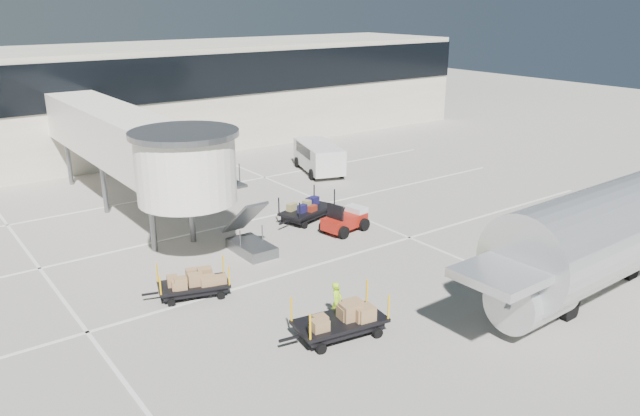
# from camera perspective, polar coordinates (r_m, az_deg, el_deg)

# --- Properties ---
(ground) EXTENTS (140.00, 140.00, 0.00)m
(ground) POSITION_cam_1_polar(r_m,az_deg,el_deg) (26.73, 1.83, -6.74)
(ground) COLOR #ACA499
(ground) RESTS_ON ground
(lane_markings) EXTENTS (40.00, 30.00, 0.02)m
(lane_markings) POSITION_cam_1_polar(r_m,az_deg,el_deg) (33.72, -8.88, -1.48)
(lane_markings) COLOR silver
(lane_markings) RESTS_ON ground
(terminal) EXTENTS (64.00, 12.11, 15.20)m
(terminal) POSITION_cam_1_polar(r_m,az_deg,el_deg) (51.60, -19.64, 9.29)
(terminal) COLOR beige
(terminal) RESTS_ON ground
(jet_bridge) EXTENTS (5.70, 20.40, 6.03)m
(jet_bridge) POSITION_cam_1_polar(r_m,az_deg,el_deg) (33.90, -16.53, 5.61)
(jet_bridge) COLOR white
(jet_bridge) RESTS_ON ground
(baggage_tug) EXTENTS (2.64, 1.94, 1.62)m
(baggage_tug) POSITION_cam_1_polar(r_m,az_deg,el_deg) (32.21, 2.33, -1.13)
(baggage_tug) COLOR maroon
(baggage_tug) RESTS_ON ground
(suitcase_cart) EXTENTS (3.98, 2.41, 1.53)m
(suitcase_cart) POSITION_cam_1_polar(r_m,az_deg,el_deg) (33.79, -1.18, -0.27)
(suitcase_cart) COLOR black
(suitcase_cart) RESTS_ON ground
(box_cart_near) EXTENTS (4.07, 2.07, 1.56)m
(box_cart_near) POSITION_cam_1_polar(r_m,az_deg,el_deg) (22.48, 1.95, -10.12)
(box_cart_near) COLOR black
(box_cart_near) RESTS_ON ground
(box_cart_far) EXTENTS (3.50, 2.15, 1.35)m
(box_cart_far) POSITION_cam_1_polar(r_m,az_deg,el_deg) (25.78, -11.55, -6.79)
(box_cart_far) COLOR black
(box_cart_far) RESTS_ON ground
(ground_worker) EXTENTS (0.68, 0.61, 1.58)m
(ground_worker) POSITION_cam_1_polar(r_m,az_deg,el_deg) (23.28, 1.55, -8.59)
(ground_worker) COLOR #A4E317
(ground_worker) RESTS_ON ground
(minivan) EXTENTS (3.65, 5.67, 2.00)m
(minivan) POSITION_cam_1_polar(r_m,az_deg,el_deg) (43.38, -0.17, 4.88)
(minivan) COLOR silver
(minivan) RESTS_ON ground
(aircraft) EXTENTS (19.03, 4.13, 4.77)m
(aircraft) POSITION_cam_1_polar(r_m,az_deg,el_deg) (29.25, 27.22, -0.89)
(aircraft) COLOR silver
(aircraft) RESTS_ON ground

